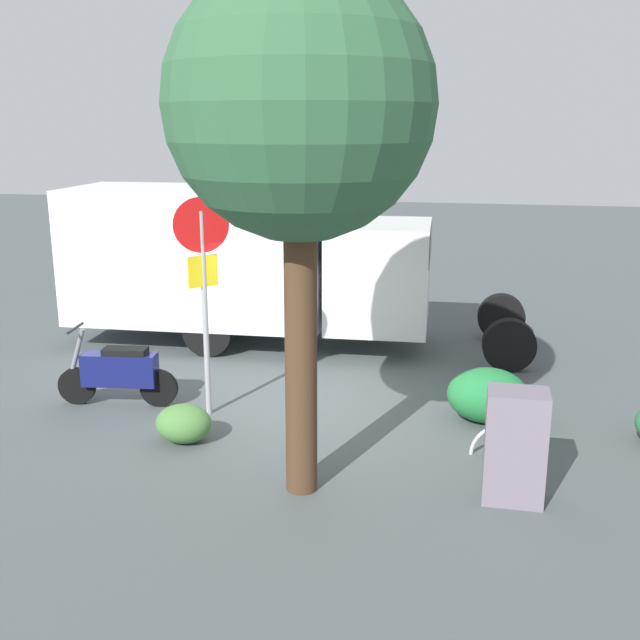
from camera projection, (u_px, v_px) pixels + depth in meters
name	position (u px, v px, depth m)	size (l,w,h in m)	color
ground_plane	(308.00, 411.00, 10.92)	(60.00, 60.00, 0.00)	#474F50
box_truck_near	(249.00, 259.00, 13.97)	(8.62, 2.48, 2.93)	black
motorcycle	(119.00, 372.00, 11.05)	(1.81, 0.58, 1.20)	black
stop_sign	(203.00, 273.00, 10.31)	(0.71, 0.33, 3.13)	#9E9EA3
street_tree	(299.00, 109.00, 7.54)	(2.80, 2.80, 5.68)	#47301E
utility_cabinet	(515.00, 446.00, 8.21)	(0.66, 0.48, 1.29)	slate
bike_rack_hoop	(503.00, 455.00, 9.50)	(0.85, 0.85, 0.05)	#B7B7BC
shrub_near_sign	(488.00, 395.00, 10.48)	(1.13, 0.93, 0.77)	#217236
shrub_mid_verge	(184.00, 424.00, 9.83)	(0.75, 0.62, 0.51)	#47783A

